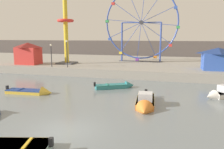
{
  "coord_description": "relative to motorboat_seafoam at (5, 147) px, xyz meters",
  "views": [
    {
      "loc": [
        6.17,
        -11.21,
        5.64
      ],
      "look_at": [
        -0.08,
        11.28,
        1.59
      ],
      "focal_mm": 35.33,
      "sensor_mm": 36.0,
      "label": 1
    }
  ],
  "objects": [
    {
      "name": "quay_promenade",
      "position": [
        1.66,
        31.15,
        0.37
      ],
      "size": [
        110.0,
        22.71,
        1.18
      ],
      "primitive_type": "cube",
      "color": "gray",
      "rests_on": "ground_plane"
    },
    {
      "name": "promenade_lamp_near",
      "position": [
        -9.55,
        20.66,
        3.19
      ],
      "size": [
        0.32,
        0.32,
        3.35
      ],
      "color": "#2D2D33",
      "rests_on": "quay_promenade"
    },
    {
      "name": "distant_town_skyline",
      "position": [
        1.66,
        54.69,
        1.98
      ],
      "size": [
        140.0,
        3.0,
        4.4
      ],
      "primitive_type": "cube",
      "color": "#564C47",
      "rests_on": "ground_plane"
    },
    {
      "name": "carnival_booth_red_striped",
      "position": [
        -14.79,
        22.4,
        2.77
      ],
      "size": [
        4.0,
        2.78,
        3.49
      ],
      "rotation": [
        0.0,
        0.0,
        0.01
      ],
      "color": "red",
      "rests_on": "quay_promenade"
    },
    {
      "name": "motorboat_orange_hull",
      "position": [
        5.82,
        8.87,
        0.1
      ],
      "size": [
        1.84,
        5.08,
        1.54
      ],
      "rotation": [
        0.0,
        0.0,
        4.81
      ],
      "color": "orange",
      "rests_on": "ground_plane"
    },
    {
      "name": "motorboat_seafoam",
      "position": [
        0.0,
        0.0,
        0.0
      ],
      "size": [
        3.99,
        2.27,
        1.34
      ],
      "rotation": [
        0.0,
        0.0,
        3.4
      ],
      "color": "#93BCAD",
      "rests_on": "ground_plane"
    },
    {
      "name": "promenade_lamp_far",
      "position": [
        -7.03,
        20.75,
        3.53
      ],
      "size": [
        0.32,
        0.32,
        3.94
      ],
      "color": "#2D2D33",
      "rests_on": "quay_promenade"
    },
    {
      "name": "drop_tower_yellow_tower",
      "position": [
        -9.11,
        24.68,
        7.48
      ],
      "size": [
        2.8,
        2.8,
        15.17
      ],
      "color": "gold",
      "rests_on": "quay_promenade"
    },
    {
      "name": "carnival_booth_blue_tent",
      "position": [
        13.6,
        23.68,
        2.52
      ],
      "size": [
        4.26,
        2.92,
        3.0
      ],
      "rotation": [
        0.0,
        0.0,
        0.03
      ],
      "color": "#3356B7",
      "rests_on": "quay_promenade"
    },
    {
      "name": "ground_plane",
      "position": [
        1.66,
        2.88,
        -0.22
      ],
      "size": [
        240.0,
        240.0,
        0.0
      ],
      "primitive_type": "plane",
      "color": "slate"
    },
    {
      "name": "ferris_wheel_blue_frame",
      "position": [
        2.19,
        31.13,
        7.61
      ],
      "size": [
        13.04,
        1.2,
        13.26
      ],
      "color": "#334CA8",
      "rests_on": "quay_promenade"
    },
    {
      "name": "motorboat_teal_painted",
      "position": [
        2.04,
        14.73,
        0.02
      ],
      "size": [
        4.33,
        3.08,
        1.06
      ],
      "rotation": [
        0.0,
        0.0,
        0.52
      ],
      "color": "teal",
      "rests_on": "ground_plane"
    },
    {
      "name": "motorboat_white_red_stripe",
      "position": [
        12.49,
        13.8,
        0.13
      ],
      "size": [
        4.12,
        3.69,
        1.42
      ],
      "rotation": [
        0.0,
        0.0,
        3.84
      ],
      "color": "silver",
      "rests_on": "ground_plane"
    },
    {
      "name": "motorboat_mustard_yellow",
      "position": [
        -5.41,
        10.05,
        -0.01
      ],
      "size": [
        4.99,
        1.56,
        1.12
      ],
      "rotation": [
        0.0,
        0.0,
        0.09
      ],
      "color": "gold",
      "rests_on": "ground_plane"
    }
  ]
}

